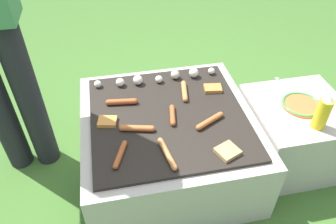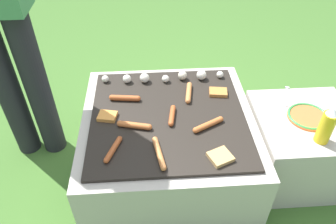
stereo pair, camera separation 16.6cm
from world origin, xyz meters
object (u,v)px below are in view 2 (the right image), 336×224
Objects in this scene: plate_colorful at (308,116)px; condiment_bottle at (327,126)px; sausage_front_center at (208,125)px; fork_utensil at (287,95)px.

condiment_bottle is at bearing -90.60° from plate_colorful.
condiment_bottle reaches higher than plate_colorful.
fork_utensil is (0.47, 0.22, -0.01)m from sausage_front_center.
condiment_bottle reaches higher than fork_utensil.
plate_colorful is 1.18× the size of fork_utensil.
sausage_front_center is 0.79× the size of plate_colorful.
plate_colorful is at bearing -76.70° from fork_utensil.
plate_colorful is (0.52, 0.03, -0.01)m from sausage_front_center.
condiment_bottle is (0.51, -0.13, 0.08)m from sausage_front_center.
fork_utensil is (-0.04, 0.18, -0.01)m from plate_colorful.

